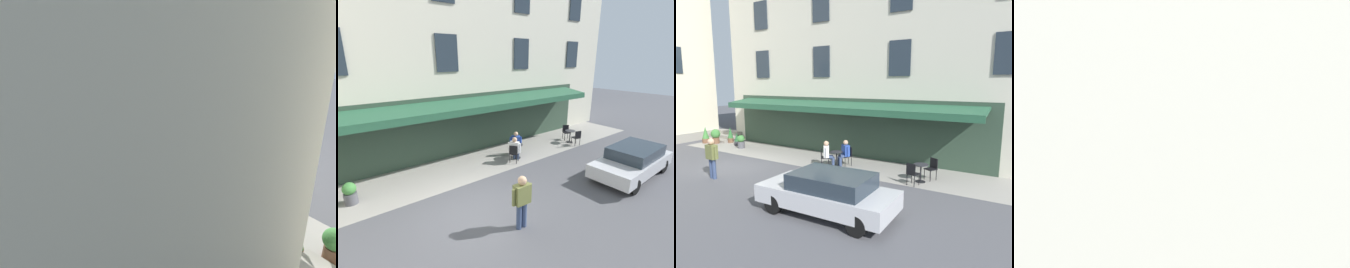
% 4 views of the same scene
% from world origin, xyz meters
% --- Properties ---
extents(ground_plane, '(70.00, 70.00, 0.00)m').
position_xyz_m(ground_plane, '(0.00, 0.00, 0.00)').
color(ground_plane, '#4C4C51').
extents(sidewalk_cafe_terrace, '(20.50, 3.20, 0.01)m').
position_xyz_m(sidewalk_cafe_terrace, '(-3.25, -3.40, 0.00)').
color(sidewalk_cafe_terrace, gray).
rests_on(sidewalk_cafe_terrace, ground_plane).
extents(cafe_table_near_entrance, '(0.60, 0.60, 0.75)m').
position_xyz_m(cafe_table_near_entrance, '(-8.32, -2.58, 0.49)').
color(cafe_table_near_entrance, black).
rests_on(cafe_table_near_entrance, ground_plane).
extents(cafe_chair_black_kerbside, '(0.49, 0.49, 0.91)m').
position_xyz_m(cafe_chair_black_kerbside, '(-8.16, -1.97, 0.55)').
color(cafe_chair_black_kerbside, black).
rests_on(cafe_chair_black_kerbside, ground_plane).
extents(cafe_chair_black_corner_left, '(0.54, 0.54, 0.91)m').
position_xyz_m(cafe_chair_black_corner_left, '(-8.62, -3.13, 0.55)').
color(cafe_chair_black_corner_left, black).
rests_on(cafe_chair_black_corner_left, ground_plane).
extents(cafe_table_mid_terrace, '(0.60, 0.60, 0.75)m').
position_xyz_m(cafe_table_mid_terrace, '(-4.14, -2.69, 0.49)').
color(cafe_table_mid_terrace, black).
rests_on(cafe_table_mid_terrace, ground_plane).
extents(cafe_chair_black_under_awning, '(0.56, 0.56, 0.91)m').
position_xyz_m(cafe_chair_black_under_awning, '(-3.62, -2.33, 0.55)').
color(cafe_chair_black_under_awning, black).
rests_on(cafe_chair_black_under_awning, ground_plane).
extents(cafe_chair_black_corner_right, '(0.55, 0.55, 0.91)m').
position_xyz_m(cafe_chair_black_corner_right, '(-4.48, -3.22, 0.55)').
color(cafe_chair_black_corner_right, black).
rests_on(cafe_chair_black_corner_right, ground_plane).
extents(seated_patron_in_blue, '(0.60, 0.62, 1.28)m').
position_xyz_m(seated_patron_in_blue, '(-4.37, -3.04, 0.69)').
color(seated_patron_in_blue, navy).
rests_on(seated_patron_in_blue, ground_plane).
extents(seated_companion_in_white, '(0.62, 0.60, 1.28)m').
position_xyz_m(seated_companion_in_white, '(-3.80, -2.45, 0.69)').
color(seated_companion_in_white, navy).
rests_on(seated_companion_in_white, ground_plane).
extents(walking_pedestrian_in_olive, '(0.71, 0.32, 1.73)m').
position_xyz_m(walking_pedestrian_in_olive, '(-0.68, 1.60, 1.01)').
color(walking_pedestrian_in_olive, navy).
rests_on(walking_pedestrian_in_olive, ground_plane).
extents(potted_plant_entrance_right, '(0.45, 0.45, 0.82)m').
position_xyz_m(potted_plant_entrance_right, '(3.26, -3.12, 0.42)').
color(potted_plant_entrance_right, '#4C4C51').
rests_on(potted_plant_entrance_right, ground_plane).
extents(potted_plant_entrance_left, '(0.61, 0.61, 0.97)m').
position_xyz_m(potted_plant_entrance_left, '(5.89, -3.21, 0.54)').
color(potted_plant_entrance_left, brown).
rests_on(potted_plant_entrance_left, ground_plane).
extents(potted_plant_under_sign, '(0.37, 0.37, 1.06)m').
position_xyz_m(potted_plant_under_sign, '(5.29, -3.92, 0.52)').
color(potted_plant_under_sign, brown).
rests_on(potted_plant_under_sign, ground_plane).
extents(potted_plant_by_steps, '(0.34, 0.34, 0.82)m').
position_xyz_m(potted_plant_by_steps, '(4.15, -3.53, 0.40)').
color(potted_plant_by_steps, '#2D2D33').
rests_on(potted_plant_by_steps, ground_plane).
extents(parked_car_silver, '(4.36, 1.95, 1.33)m').
position_xyz_m(parked_car_silver, '(-6.85, 1.92, 0.71)').
color(parked_car_silver, '#B7B7BC').
rests_on(parked_car_silver, ground_plane).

